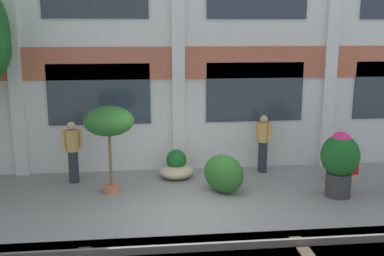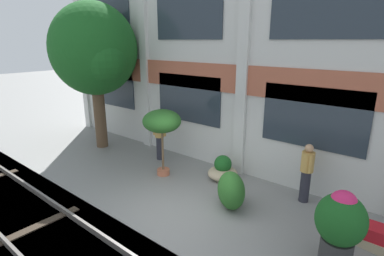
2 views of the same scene
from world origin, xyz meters
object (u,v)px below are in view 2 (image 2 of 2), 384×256
Objects in this scene: resident_by_doorway at (307,171)px; potted_plant_ribbed_drum at (340,224)px; potted_plant_square_trough at (381,239)px; potted_plant_wide_bowl at (223,170)px; potted_plant_terracotta_small at (162,123)px; topiary_hedge at (231,190)px; resident_watching_tracks at (160,136)px; broadleaf_tree at (94,52)px.

potted_plant_ribbed_drum is at bearing 86.44° from resident_by_doorway.
potted_plant_square_trough is 0.50× the size of resident_by_doorway.
potted_plant_wide_bowl is at bearing -30.13° from resident_by_doorway.
potted_plant_square_trough is (6.17, 0.27, -1.54)m from potted_plant_terracotta_small.
resident_by_doorway is 2.11m from topiary_hedge.
potted_plant_square_trough is at bearing 67.21° from resident_watching_tracks.
potted_plant_wide_bowl is 1.13× the size of potted_plant_square_trough.
resident_by_doorway reaches higher than resident_watching_tracks.
resident_watching_tracks is (-2.76, -0.06, 0.59)m from potted_plant_wide_bowl.
potted_plant_ribbed_drum is at bearing 57.33° from resident_watching_tracks.
potted_plant_square_trough is at bearing 9.51° from topiary_hedge.
potted_plant_wide_bowl is at bearing 5.98° from broadleaf_tree.
potted_plant_square_trough is (4.46, -0.69, -0.07)m from potted_plant_wide_bowl.
potted_plant_ribbed_drum reaches higher than potted_plant_wide_bowl.
potted_plant_wide_bowl is 0.43× the size of potted_plant_terracotta_small.
potted_plant_terracotta_small is at bearing 173.93° from topiary_hedge.
potted_plant_ribbed_drum is at bearing -7.33° from broadleaf_tree.
potted_plant_terracotta_small is (-1.71, -0.95, 1.48)m from potted_plant_wide_bowl.
potted_plant_ribbed_drum is 0.98× the size of resident_by_doorway.
potted_plant_ribbed_drum is at bearing -11.47° from topiary_hedge.
potted_plant_wide_bowl is 2.45m from potted_plant_terracotta_small.
potted_plant_square_trough is 0.76× the size of topiary_hedge.
resident_watching_tracks reaches higher than potted_plant_square_trough.
potted_plant_square_trough is 0.51× the size of resident_watching_tracks.
potted_plant_terracotta_small is 1.32× the size of resident_watching_tracks.
resident_watching_tracks is at bearing -178.82° from potted_plant_wide_bowl.
potted_plant_square_trough is at bearing 61.28° from potted_plant_ribbed_drum.
resident_watching_tracks is at bearing 162.73° from topiary_hedge.
topiary_hedge is at bearing -170.49° from potted_plant_square_trough.
potted_plant_ribbed_drum is 0.98× the size of resident_watching_tracks.
potted_plant_wide_bowl is at bearing 154.76° from potted_plant_ribbed_drum.
resident_watching_tracks is at bearing 165.11° from potted_plant_ribbed_drum.
potted_plant_terracotta_small is 4.47m from resident_by_doorway.
potted_plant_wide_bowl is at bearing 131.06° from topiary_hedge.
potted_plant_terracotta_small reaches higher than potted_plant_wide_bowl.
topiary_hedge is (3.85, -1.20, -0.41)m from resident_watching_tracks.
resident_by_doorway is at bearing 47.36° from topiary_hedge.
potted_plant_square_trough is at bearing 2.47° from potted_plant_terracotta_small.
potted_plant_terracotta_small is 6.36m from potted_plant_square_trough.
potted_plant_terracotta_small is at bearing 31.56° from resident_watching_tracks.
potted_plant_square_trough is (10.10, -0.10, -3.60)m from broadleaf_tree.
broadleaf_tree is at bearing 174.72° from potted_plant_terracotta_small.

